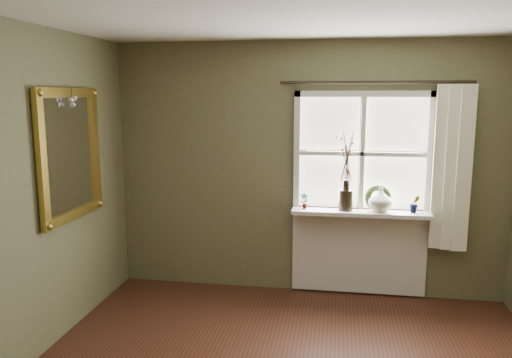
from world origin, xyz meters
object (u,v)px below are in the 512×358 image
at_px(cream_vase, 380,199).
at_px(dark_jug, 346,200).
at_px(gilt_mirror, 70,154).
at_px(wreath, 378,201).

bearing_deg(cream_vase, dark_jug, 180.00).
bearing_deg(dark_jug, cream_vase, 0.00).
height_order(cream_vase, gilt_mirror, gilt_mirror).
relative_size(wreath, gilt_mirror, 0.23).
distance_m(wreath, gilt_mirror, 2.93).
distance_m(dark_jug, cream_vase, 0.34).
relative_size(dark_jug, wreath, 0.80).
relative_size(dark_jug, cream_vase, 0.85).
bearing_deg(wreath, cream_vase, -54.69).
bearing_deg(wreath, gilt_mirror, -151.13).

